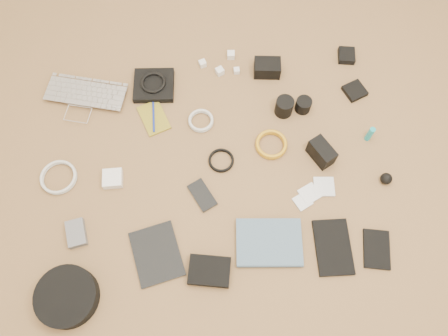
{
  "coord_description": "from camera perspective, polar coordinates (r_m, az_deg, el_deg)",
  "views": [
    {
      "loc": [
        -0.08,
        -0.72,
        1.67
      ],
      "look_at": [
        0.03,
        -0.03,
        0.02
      ],
      "focal_mm": 35.0,
      "sensor_mm": 36.0,
      "label": 1
    }
  ],
  "objects": [
    {
      "name": "drive_case",
      "position": [
        1.67,
        -1.92,
        -13.29
      ],
      "size": [
        0.18,
        0.14,
        0.04
      ],
      "primitive_type": "cube",
      "rotation": [
        0.0,
        0.0,
        -0.25
      ],
      "color": "black",
      "rests_on": "ground"
    },
    {
      "name": "dslr_camera",
      "position": [
        2.03,
        5.66,
        12.89
      ],
      "size": [
        0.13,
        0.1,
        0.07
      ],
      "primitive_type": "cube",
      "rotation": [
        0.0,
        0.0,
        -0.18
      ],
      "color": "black",
      "rests_on": "ground"
    },
    {
      "name": "headphones",
      "position": [
        1.99,
        -9.24,
        10.96
      ],
      "size": [
        0.12,
        0.12,
        0.01
      ],
      "primitive_type": "torus",
      "rotation": [
        0.0,
        0.0,
        0.09
      ],
      "color": "black",
      "rests_on": "headphone_pouch"
    },
    {
      "name": "flash",
      "position": [
        1.84,
        12.61,
        1.99
      ],
      "size": [
        0.11,
        0.13,
        0.09
      ],
      "primitive_type": "cube",
      "rotation": [
        0.0,
        0.0,
        0.43
      ],
      "color": "black",
      "rests_on": "ground"
    },
    {
      "name": "charger_b",
      "position": [
        2.03,
        -0.56,
        12.52
      ],
      "size": [
        0.04,
        0.04,
        0.03
      ],
      "primitive_type": "cube",
      "rotation": [
        0.0,
        0.0,
        0.38
      ],
      "color": "white",
      "rests_on": "ground"
    },
    {
      "name": "air_blower",
      "position": [
        1.89,
        20.43,
        -1.31
      ],
      "size": [
        0.06,
        0.06,
        0.05
      ],
      "primitive_type": "sphere",
      "rotation": [
        0.0,
        0.0,
        -0.42
      ],
      "color": "black",
      "rests_on": "ground"
    },
    {
      "name": "headphone_case",
      "position": [
        1.74,
        -19.82,
        -15.53
      ],
      "size": [
        0.28,
        0.28,
        0.06
      ],
      "primitive_type": "cylinder",
      "rotation": [
        0.0,
        0.0,
        -0.29
      ],
      "color": "black",
      "rests_on": "ground"
    },
    {
      "name": "battery_charger",
      "position": [
        1.8,
        -18.73,
        -8.07
      ],
      "size": [
        0.08,
        0.11,
        0.03
      ],
      "primitive_type": "cube",
      "rotation": [
        0.0,
        0.0,
        0.12
      ],
      "color": "#5D5E63",
      "rests_on": "ground"
    },
    {
      "name": "cable_black",
      "position": [
        1.82,
        -0.37,
        0.94
      ],
      "size": [
        0.11,
        0.11,
        0.01
      ],
      "primitive_type": "torus",
      "rotation": [
        0.0,
        0.0,
        -0.03
      ],
      "color": "black",
      "rests_on": "ground"
    },
    {
      "name": "charger_d",
      "position": [
        2.04,
        1.66,
        12.59
      ],
      "size": [
        0.03,
        0.03,
        0.02
      ],
      "primitive_type": "cube",
      "rotation": [
        0.0,
        0.0,
        -0.06
      ],
      "color": "white",
      "rests_on": "ground"
    },
    {
      "name": "cable_yellow",
      "position": [
        1.86,
        6.17,
        2.98
      ],
      "size": [
        0.17,
        0.17,
        0.02
      ],
      "primitive_type": "torus",
      "rotation": [
        0.0,
        0.0,
        0.36
      ],
      "color": "#C78D17",
      "rests_on": "ground"
    },
    {
      "name": "cable_white_a",
      "position": [
        1.9,
        -3.02,
        6.09
      ],
      "size": [
        0.14,
        0.14,
        0.01
      ],
      "primitive_type": "torus",
      "rotation": [
        0.0,
        0.0,
        0.41
      ],
      "color": "silver",
      "rests_on": "ground"
    },
    {
      "name": "lens_b",
      "position": [
        1.94,
        10.32,
        8.09
      ],
      "size": [
        0.09,
        0.09,
        0.06
      ],
      "primitive_type": "cylinder",
      "rotation": [
        0.0,
        0.0,
        -0.43
      ],
      "color": "black",
      "rests_on": "ground"
    },
    {
      "name": "filter_case_left",
      "position": [
        1.78,
        10.23,
        -4.31
      ],
      "size": [
        0.08,
        0.08,
        0.01
      ],
      "primitive_type": "cube",
      "rotation": [
        0.0,
        0.0,
        0.39
      ],
      "color": "silver",
      "rests_on": "ground"
    },
    {
      "name": "pen_blue",
      "position": [
        1.93,
        -9.19,
        6.61
      ],
      "size": [
        0.02,
        0.15,
        0.01
      ],
      "primitive_type": "cylinder",
      "rotation": [
        1.57,
        0.0,
        -0.07
      ],
      "color": "#1328A0",
      "rests_on": "notebook_olive"
    },
    {
      "name": "lens_a",
      "position": [
        1.91,
        7.87,
        7.94
      ],
      "size": [
        0.08,
        0.08,
        0.08
      ],
      "primitive_type": "cylinder",
      "rotation": [
        0.0,
        0.0,
        0.02
      ],
      "color": "black",
      "rests_on": "ground"
    },
    {
      "name": "tablet",
      "position": [
        1.72,
        -8.78,
        -11.02
      ],
      "size": [
        0.2,
        0.25,
        0.01
      ],
      "primitive_type": "cube",
      "rotation": [
        0.0,
        0.0,
        0.15
      ],
      "color": "black",
      "rests_on": "ground"
    },
    {
      "name": "notebook_black_a",
      "position": [
        1.75,
        14.05,
        -9.99
      ],
      "size": [
        0.16,
        0.23,
        0.02
      ],
      "primitive_type": "cube",
      "rotation": [
        0.0,
        0.0,
        -0.1
      ],
      "color": "black",
      "rests_on": "ground"
    },
    {
      "name": "power_brick",
      "position": [
        1.83,
        -14.33,
        -1.34
      ],
      "size": [
        0.08,
        0.08,
        0.03
      ],
      "primitive_type": "cube",
      "rotation": [
        0.0,
        0.0,
        -0.08
      ],
      "color": "white",
      "rests_on": "ground"
    },
    {
      "name": "notebook_olive",
      "position": [
        1.94,
        -9.15,
        6.48
      ],
      "size": [
        0.14,
        0.18,
        0.01
      ],
      "primitive_type": "cube",
      "rotation": [
        0.0,
        0.0,
        0.28
      ],
      "color": "olive",
      "rests_on": "ground"
    },
    {
      "name": "laptop",
      "position": [
        2.04,
        -17.93,
        8.1
      ],
      "size": [
        0.41,
        0.35,
        0.03
      ],
      "primitive_type": "imported",
      "rotation": [
        0.0,
        0.0,
        -0.33
      ],
      "color": "silver",
      "rests_on": "ground"
    },
    {
      "name": "charger_c",
      "position": [
        2.08,
        0.91,
        14.54
      ],
      "size": [
        0.04,
        0.04,
        0.03
      ],
      "primitive_type": "cube",
      "rotation": [
        0.0,
        0.0,
        -0.16
      ],
      "color": "white",
      "rests_on": "ground"
    },
    {
      "name": "filter_case_right",
      "position": [
        1.82,
        12.93,
        -2.4
      ],
      "size": [
        0.09,
        0.09,
        0.01
      ],
      "primitive_type": "cube",
      "rotation": [
        0.0,
        0.0,
        -0.16
      ],
      "color": "silver",
      "rests_on": "ground"
    },
    {
      "name": "headphone_pouch",
      "position": [
        2.01,
        -9.14,
        10.6
      ],
      "size": [
        0.2,
        0.19,
        0.03
      ],
      "primitive_type": "cube",
      "rotation": [
        0.0,
        0.0,
        -0.14
      ],
      "color": "black",
      "rests_on": "ground"
    },
    {
      "name": "lens_cleaner",
      "position": [
        1.93,
        18.51,
        4.23
      ],
      "size": [
        0.03,
        0.03,
        0.08
      ],
      "primitive_type": "cylinder",
      "rotation": [
        0.0,
        0.0,
        -0.35
      ],
      "color": "teal",
      "rests_on": "ground"
    },
    {
      "name": "lens_pouch",
      "position": [
        2.16,
        15.71,
        13.96
      ],
      "size": [
        0.09,
        0.1,
        0.03
      ],
      "primitive_type": "cube",
      "rotation": [
        0.0,
        0.0,
        -0.23
      ],
      "color": "black",
      "rests_on": "ground"
    },
    {
      "name": "cable_white_b",
      "position": [
        1.91,
        -20.73,
        -1.21
      ],
      "size": [
        0.16,
        0.16,
        0.01
      ],
      "primitive_type": "torus",
      "rotation": [
        0.0,
        0.0,
        -0.1
      ],
      "color": "silver",
      "rests_on": "ground"
    },
    {
      "name": "filter_case_mid",
      "position": [
        1.8,
        11.09,
        -3.33
      ],
      "size": [
        0.09,
        0.09,
        0.01
      ],
      "primitive_type": "cube",
      "rotation": [
        0.0,
        0.0,
        0.37
      ],
      "color": "silver",
      "rests_on": "ground"
    },
    {
      "name": "notebook_black_b",
      "position": [
        1.8,
        19.3,
        -9.97
      ],
      "size": [
        0.13,
        0.17,
        0.01
      ],
      "primitive_type": "cube",
      "rotation": [
        0.0,
        0.0,
        -0.26
      ],
      "color": "black",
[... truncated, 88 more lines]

